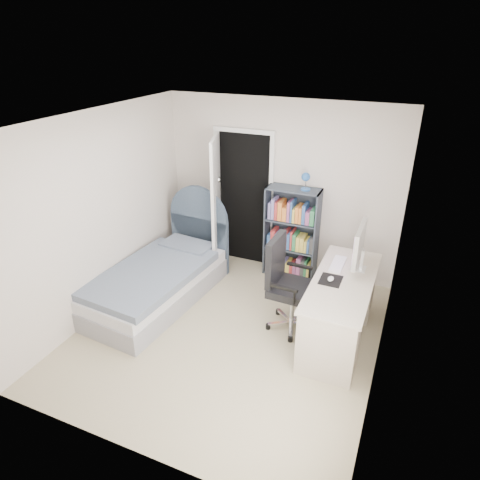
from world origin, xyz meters
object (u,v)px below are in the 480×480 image
at_px(nightstand, 195,237).
at_px(desk, 340,306).
at_px(office_chair, 286,280).
at_px(floor_lamp, 218,228).
at_px(bookcase, 292,236).
at_px(bed, 161,278).

relative_size(nightstand, desk, 0.36).
bearing_deg(office_chair, nightstand, 149.53).
xyz_separation_m(floor_lamp, bookcase, (1.15, 0.05, 0.05)).
bearing_deg(floor_lamp, nightstand, -163.88).
distance_m(bookcase, office_chair, 1.26).
distance_m(bed, office_chair, 1.74).
relative_size(floor_lamp, desk, 0.86).
relative_size(floor_lamp, office_chair, 1.19).
bearing_deg(bed, nightstand, 95.33).
height_order(bed, bookcase, bookcase).
relative_size(bed, office_chair, 1.87).
bearing_deg(bookcase, nightstand, -174.18).
distance_m(floor_lamp, bookcase, 1.16).
bearing_deg(nightstand, desk, -23.00).
bearing_deg(bookcase, bed, -137.51).
xyz_separation_m(bed, desk, (2.37, 0.08, 0.14)).
xyz_separation_m(nightstand, bookcase, (1.51, 0.15, 0.24)).
bearing_deg(bookcase, floor_lamp, -177.49).
bearing_deg(nightstand, bookcase, 5.82).
bearing_deg(desk, nightstand, 157.00).
height_order(desk, office_chair, desk).
relative_size(desk, office_chair, 1.38).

